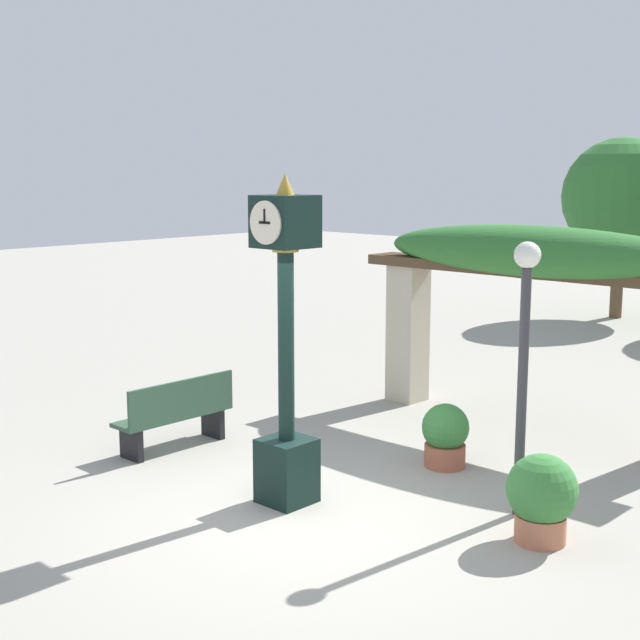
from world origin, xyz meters
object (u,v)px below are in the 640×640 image
object	(u,v)px
lamp_post	(524,338)
pedestal_clock	(286,352)
potted_plant_near_right	(542,496)
park_bench	(176,415)
potted_plant_near_left	(445,435)

from	to	relation	value
lamp_post	pedestal_clock	bearing A→B (deg)	-144.98
potted_plant_near_right	pedestal_clock	bearing A→B (deg)	-159.66
potted_plant_near_right	lamp_post	xyz separation A→B (m)	(-0.50, 0.45, 1.36)
potted_plant_near_right	park_bench	world-z (taller)	park_bench
potted_plant_near_left	park_bench	distance (m)	3.28
potted_plant_near_left	potted_plant_near_right	size ratio (longest dim) A/B	0.89
potted_plant_near_left	potted_plant_near_right	xyz separation A→B (m)	(1.88, -1.14, 0.06)
pedestal_clock	potted_plant_near_left	bearing A→B (deg)	75.15
pedestal_clock	potted_plant_near_right	distance (m)	2.83
pedestal_clock	park_bench	distance (m)	2.55
potted_plant_near_right	lamp_post	world-z (taller)	lamp_post
park_bench	pedestal_clock	bearing A→B (deg)	81.98
potted_plant_near_left	potted_plant_near_right	bearing A→B (deg)	-31.24
potted_plant_near_right	potted_plant_near_left	bearing A→B (deg)	148.76
park_bench	lamp_post	world-z (taller)	lamp_post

